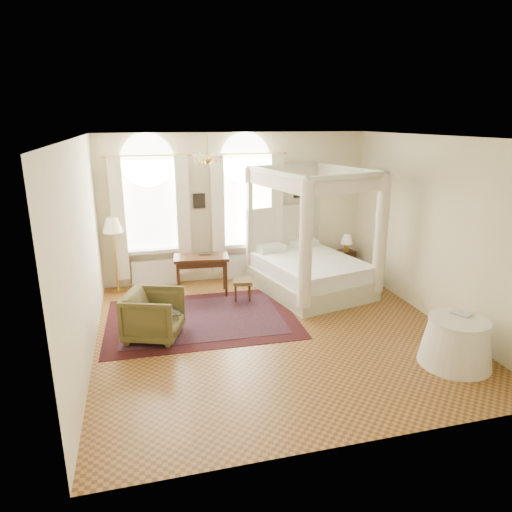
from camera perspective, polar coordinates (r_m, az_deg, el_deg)
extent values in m
plane|color=#925E2A|center=(8.09, 2.32, -9.41)|extent=(6.00, 6.00, 0.00)
plane|color=beige|center=(10.35, -2.41, 6.05)|extent=(6.00, 0.00, 6.00)
plane|color=beige|center=(4.88, 12.87, -6.78)|extent=(6.00, 0.00, 6.00)
plane|color=beige|center=(7.26, -20.83, 0.32)|extent=(0.00, 6.00, 6.00)
plane|color=beige|center=(8.85, 21.40, 3.07)|extent=(0.00, 6.00, 6.00)
plane|color=white|center=(7.28, 2.63, 14.63)|extent=(6.00, 6.00, 0.00)
cube|color=white|center=(10.08, -13.07, 6.20)|extent=(1.10, 0.04, 1.90)
cylinder|color=white|center=(9.95, -13.43, 11.58)|extent=(1.10, 0.04, 1.10)
cube|color=white|center=(10.21, -12.69, 0.65)|extent=(1.32, 0.24, 0.08)
cube|color=beige|center=(9.96, -16.80, 4.34)|extent=(0.28, 0.14, 2.60)
cube|color=beige|center=(9.99, -9.09, 4.88)|extent=(0.28, 0.14, 2.60)
cube|color=white|center=(10.38, -12.52, -2.03)|extent=(1.00, 0.12, 0.58)
cube|color=white|center=(10.34, -1.30, 6.89)|extent=(1.10, 0.04, 1.90)
cylinder|color=white|center=(10.22, -1.33, 12.14)|extent=(1.10, 0.04, 1.10)
cube|color=white|center=(10.47, -1.15, 1.46)|extent=(1.32, 0.24, 0.08)
cube|color=beige|center=(10.09, -4.78, 5.15)|extent=(0.28, 0.14, 2.60)
cube|color=beige|center=(10.40, 2.54, 5.53)|extent=(0.28, 0.14, 2.60)
cube|color=white|center=(10.63, -1.16, -1.16)|extent=(1.00, 0.12, 0.58)
cylinder|color=gold|center=(8.25, -6.08, 13.41)|extent=(0.02, 0.02, 0.40)
sphere|color=gold|center=(8.27, -6.03, 11.89)|extent=(0.16, 0.16, 0.16)
sphere|color=beige|center=(8.30, -4.51, 12.43)|extent=(0.07, 0.07, 0.07)
sphere|color=beige|center=(8.47, -5.50, 12.49)|extent=(0.07, 0.07, 0.07)
sphere|color=beige|center=(8.44, -7.01, 12.43)|extent=(0.07, 0.07, 0.07)
sphere|color=beige|center=(8.23, -7.60, 12.31)|extent=(0.07, 0.07, 0.07)
sphere|color=beige|center=(8.06, -6.63, 12.25)|extent=(0.07, 0.07, 0.07)
sphere|color=beige|center=(8.09, -5.05, 12.31)|extent=(0.07, 0.07, 0.07)
cube|color=black|center=(10.15, -7.12, 6.86)|extent=(0.26, 0.03, 0.32)
cube|color=black|center=(10.67, 5.30, 7.94)|extent=(0.22, 0.03, 0.26)
cube|color=#BBBC99|center=(9.92, 6.72, -3.21)|extent=(2.39, 2.72, 0.40)
cube|color=silver|center=(9.81, 6.79, -1.25)|extent=(2.25, 2.59, 0.31)
cube|color=beige|center=(10.60, 3.43, 2.72)|extent=(1.87, 0.52, 1.34)
cube|color=#BBBC99|center=(10.09, -0.79, 3.68)|extent=(0.12, 0.12, 2.57)
cube|color=#BBBC99|center=(10.99, 7.48, 4.61)|extent=(0.12, 0.12, 2.57)
cube|color=#BBBC99|center=(8.24, 6.22, 0.59)|extent=(0.12, 0.12, 2.57)
cube|color=#BBBC99|center=(9.32, 15.30, 1.97)|extent=(0.12, 0.12, 2.57)
cube|color=#BBBC99|center=(10.31, 3.64, 11.17)|extent=(1.87, 0.52, 0.09)
cube|color=#BBBC99|center=(8.51, 11.52, 9.71)|extent=(1.87, 0.52, 0.09)
cube|color=#BBBC99|center=(8.91, 2.46, 10.33)|extent=(0.62, 2.31, 0.09)
cube|color=#BBBC99|center=(9.92, 11.49, 10.66)|extent=(0.62, 2.31, 0.09)
cube|color=beige|center=(10.33, 3.63, 10.31)|extent=(1.93, 0.49, 0.31)
cube|color=beige|center=(8.53, 11.46, 8.67)|extent=(1.93, 0.49, 0.31)
cube|color=beige|center=(8.93, 2.45, 9.33)|extent=(0.59, 2.36, 0.31)
cube|color=beige|center=(9.93, 11.44, 9.76)|extent=(0.59, 2.36, 0.31)
cylinder|color=beige|center=(8.21, 6.24, 1.34)|extent=(0.25, 0.25, 2.35)
cylinder|color=beige|center=(9.29, 15.35, 2.64)|extent=(0.25, 0.25, 2.35)
cube|color=#371E0F|center=(11.25, 11.10, -0.65)|extent=(0.44, 0.41, 0.54)
cylinder|color=gold|center=(11.11, 11.23, 1.11)|extent=(0.12, 0.12, 0.20)
cone|color=beige|center=(11.07, 11.29, 2.08)|extent=(0.27, 0.27, 0.21)
cube|color=#371E0F|center=(9.55, -6.87, -0.21)|extent=(1.17, 0.69, 0.07)
cube|color=#371E0F|center=(9.58, -6.85, -0.78)|extent=(1.05, 0.57, 0.11)
cylinder|color=#371E0F|center=(9.89, -9.68, -2.25)|extent=(0.06, 0.06, 0.78)
cylinder|color=#371E0F|center=(9.91, -3.99, -2.00)|extent=(0.06, 0.06, 0.78)
cylinder|color=#371E0F|center=(9.46, -9.71, -3.12)|extent=(0.06, 0.06, 0.78)
cylinder|color=#371E0F|center=(9.49, -3.76, -2.85)|extent=(0.06, 0.06, 0.78)
imported|color=black|center=(9.68, -6.27, 0.33)|extent=(0.34, 0.26, 0.02)
cube|color=#4B3B20|center=(9.30, -1.70, -3.20)|extent=(0.44, 0.44, 0.08)
cylinder|color=#371E0F|center=(9.24, -2.54, -4.79)|extent=(0.04, 0.04, 0.36)
cylinder|color=#371E0F|center=(9.25, -0.77, -4.75)|extent=(0.04, 0.04, 0.36)
cylinder|color=#371E0F|center=(9.50, -2.58, -4.16)|extent=(0.04, 0.04, 0.36)
cylinder|color=#371E0F|center=(9.51, -0.87, -4.13)|extent=(0.04, 0.04, 0.36)
imported|color=#49411F|center=(7.90, -12.66, -7.24)|extent=(1.14, 1.13, 0.82)
cube|color=white|center=(7.92, -11.97, -7.04)|extent=(0.71, 0.57, 0.02)
cylinder|color=gold|center=(7.79, -13.46, -9.26)|extent=(0.03, 0.03, 0.42)
cylinder|color=gold|center=(7.92, -9.60, -8.58)|extent=(0.03, 0.03, 0.42)
cylinder|color=gold|center=(8.11, -14.09, -8.25)|extent=(0.03, 0.03, 0.42)
cylinder|color=gold|center=(8.23, -10.38, -7.62)|extent=(0.03, 0.03, 0.42)
cylinder|color=gold|center=(10.29, -16.82, -4.21)|extent=(0.29, 0.29, 0.03)
cylinder|color=gold|center=(10.07, -17.15, -0.49)|extent=(0.04, 0.04, 1.43)
cone|color=beige|center=(9.89, -17.53, 3.72)|extent=(0.42, 0.42, 0.30)
cube|color=#380D10|center=(8.62, -6.75, -7.78)|extent=(3.53, 2.58, 0.01)
cube|color=black|center=(8.62, -6.76, -7.74)|extent=(2.97, 2.03, 0.01)
cone|color=white|center=(7.59, 23.76, -9.88)|extent=(1.07, 1.07, 0.69)
cylinder|color=white|center=(7.44, 24.08, -7.35)|extent=(0.88, 0.88, 0.04)
imported|color=black|center=(7.54, 23.93, -6.76)|extent=(0.30, 0.34, 0.03)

